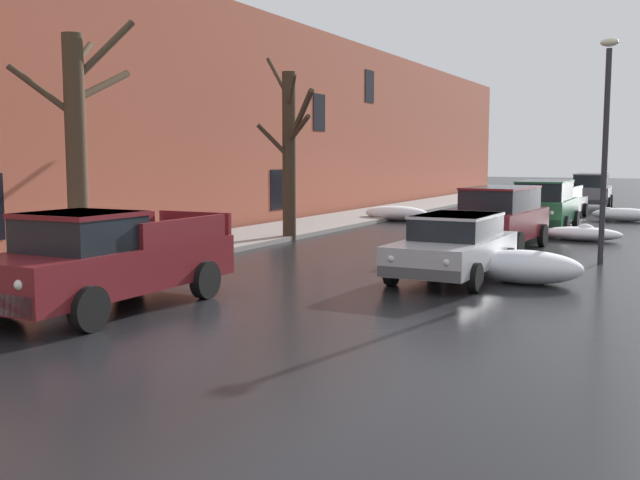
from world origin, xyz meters
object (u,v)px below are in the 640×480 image
(bare_tree_second_along_sidewalk, at_px, (78,148))
(suv_grey_at_far_intersection, at_px, (591,189))
(sedan_silver_parked_kerbside_close, at_px, (454,245))
(suv_green_parked_far_down_block, at_px, (544,203))
(street_lamp_post, at_px, (606,138))
(bare_tree_mid_block, at_px, (289,150))
(suv_maroon_parked_kerbside_mid, at_px, (500,215))
(sedan_black_queued_behind_truck, at_px, (559,201))
(pickup_truck_maroon_approaching_near_lane, at_px, (106,260))

(bare_tree_second_along_sidewalk, distance_m, suv_grey_at_far_intersection, 30.04)
(sedan_silver_parked_kerbside_close, distance_m, suv_green_parked_far_down_block, 12.04)
(suv_green_parked_far_down_block, distance_m, street_lamp_post, 8.83)
(suv_grey_at_far_intersection, bearing_deg, sedan_silver_parked_kerbside_close, -89.72)
(bare_tree_second_along_sidewalk, bearing_deg, suv_green_parked_far_down_block, 67.16)
(bare_tree_mid_block, relative_size, suv_maroon_parked_kerbside_mid, 1.35)
(bare_tree_mid_block, xyz_separation_m, suv_grey_at_far_intersection, (6.80, 20.15, -1.92))
(suv_grey_at_far_intersection, bearing_deg, sedan_black_queued_behind_truck, -94.12)
(sedan_black_queued_behind_truck, bearing_deg, bare_tree_second_along_sidewalk, -105.93)
(sedan_silver_parked_kerbside_close, distance_m, suv_grey_at_far_intersection, 25.16)
(bare_tree_second_along_sidewalk, height_order, suv_maroon_parked_kerbside_mid, bare_tree_second_along_sidewalk)
(suv_maroon_parked_kerbside_mid, xyz_separation_m, suv_green_parked_far_down_block, (0.13, 6.33, 0.00))
(pickup_truck_maroon_approaching_near_lane, height_order, suv_maroon_parked_kerbside_mid, suv_maroon_parked_kerbside_mid)
(bare_tree_second_along_sidewalk, distance_m, sedan_silver_parked_kerbside_close, 8.32)
(street_lamp_post, bearing_deg, suv_grey_at_far_intersection, 97.38)
(bare_tree_second_along_sidewalk, bearing_deg, pickup_truck_maroon_approaching_near_lane, -38.02)
(pickup_truck_maroon_approaching_near_lane, distance_m, suv_maroon_parked_kerbside_mid, 12.40)
(bare_tree_second_along_sidewalk, bearing_deg, bare_tree_mid_block, 89.72)
(bare_tree_mid_block, height_order, street_lamp_post, bare_tree_mid_block)
(bare_tree_second_along_sidewalk, height_order, bare_tree_mid_block, bare_tree_mid_block)
(sedan_silver_parked_kerbside_close, relative_size, sedan_black_queued_behind_truck, 1.00)
(bare_tree_second_along_sidewalk, xyz_separation_m, suv_maroon_parked_kerbside_mid, (6.64, 9.74, -1.88))
(suv_maroon_parked_kerbside_mid, distance_m, suv_green_parked_far_down_block, 6.34)
(pickup_truck_maroon_approaching_near_lane, xyz_separation_m, suv_green_parked_far_down_block, (4.28, 18.02, 0.11))
(suv_maroon_parked_kerbside_mid, distance_m, suv_grey_at_far_intersection, 19.46)
(suv_green_parked_far_down_block, bearing_deg, sedan_silver_parked_kerbside_close, -89.06)
(sedan_silver_parked_kerbside_close, bearing_deg, sedan_black_queued_behind_truck, 91.97)
(bare_tree_mid_block, relative_size, sedan_silver_parked_kerbside_close, 1.35)
(sedan_black_queued_behind_truck, bearing_deg, pickup_truck_maroon_approaching_near_lane, -99.06)
(bare_tree_second_along_sidewalk, xyz_separation_m, pickup_truck_maroon_approaching_near_lane, (2.49, -1.95, -1.98))
(bare_tree_second_along_sidewalk, distance_m, suv_green_parked_far_down_block, 17.54)
(bare_tree_mid_block, relative_size, street_lamp_post, 1.08)
(suv_green_parked_far_down_block, relative_size, suv_grey_at_far_intersection, 0.99)
(suv_maroon_parked_kerbside_mid, relative_size, sedan_black_queued_behind_truck, 1.00)
(suv_maroon_parked_kerbside_mid, relative_size, suv_grey_at_far_intersection, 0.97)
(bare_tree_second_along_sidewalk, relative_size, suv_green_parked_far_down_block, 1.24)
(pickup_truck_maroon_approaching_near_lane, relative_size, sedan_silver_parked_kerbside_close, 1.14)
(sedan_silver_parked_kerbside_close, distance_m, sedan_black_queued_behind_truck, 18.19)
(bare_tree_mid_block, height_order, sedan_silver_parked_kerbside_close, bare_tree_mid_block)
(bare_tree_second_along_sidewalk, xyz_separation_m, sedan_black_queued_behind_truck, (6.34, 22.21, -2.11))
(sedan_silver_parked_kerbside_close, bearing_deg, suv_maroon_parked_kerbside_mid, 93.31)
(bare_tree_second_along_sidewalk, distance_m, sedan_black_queued_behind_truck, 23.19)
(bare_tree_mid_block, height_order, suv_grey_at_far_intersection, bare_tree_mid_block)
(sedan_silver_parked_kerbside_close, height_order, sedan_black_queued_behind_truck, same)
(bare_tree_second_along_sidewalk, relative_size, street_lamp_post, 1.01)
(pickup_truck_maroon_approaching_near_lane, bearing_deg, bare_tree_second_along_sidewalk, 141.98)
(pickup_truck_maroon_approaching_near_lane, bearing_deg, sedan_black_queued_behind_truck, 80.94)
(suv_maroon_parked_kerbside_mid, xyz_separation_m, suv_grey_at_far_intersection, (0.21, 19.45, 0.00))
(bare_tree_second_along_sidewalk, height_order, suv_green_parked_far_down_block, bare_tree_second_along_sidewalk)
(suv_grey_at_far_intersection, bearing_deg, pickup_truck_maroon_approaching_near_lane, -97.96)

